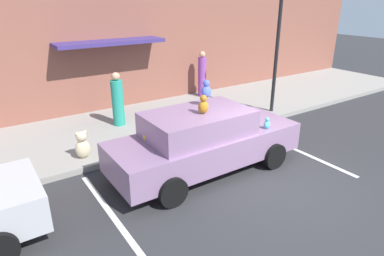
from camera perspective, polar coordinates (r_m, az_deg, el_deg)
ground_plane at (r=7.87m, az=14.49°, el=-9.49°), size 60.00×60.00×0.00m
sidewalk at (r=11.38m, az=-4.27°, el=1.51°), size 24.00×4.00×0.15m
storefront_building at (r=12.63m, az=-9.84°, el=17.76°), size 24.00×1.25×6.40m
parking_stripe_front at (r=9.70m, az=17.46°, el=-3.62°), size 0.12×3.60×0.01m
parking_stripe_rear at (r=6.86m, az=-13.34°, el=-14.45°), size 0.12×3.60×0.01m
plush_covered_car at (r=7.91m, az=2.06°, el=-2.08°), size 4.67×1.91×2.17m
teddy_bear_on_sidewalk at (r=8.83m, az=-18.17°, el=-2.84°), size 0.38×0.31×0.72m
street_lamp_post at (r=11.75m, az=14.44°, el=14.70°), size 0.28×0.28×4.20m
pedestrian_walking_past at (r=13.59m, az=1.73°, el=8.96°), size 0.33×0.33×1.81m
pedestrian_by_lamp at (r=10.67m, az=-12.55°, el=4.51°), size 0.37×0.37×1.68m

